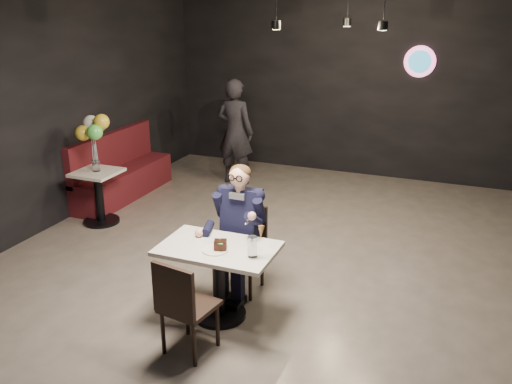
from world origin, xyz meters
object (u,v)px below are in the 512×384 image
at_px(balloon_vase, 96,166).
at_px(passerby, 235,132).
at_px(main_table, 219,282).
at_px(chair_near, 189,304).
at_px(chair_far, 241,251).
at_px(sundae_glass, 252,247).
at_px(side_table, 99,198).
at_px(seated_man, 241,228).
at_px(booth_bench, 123,166).

relative_size(balloon_vase, passerby, 0.09).
xyz_separation_m(main_table, chair_near, (0.00, -0.59, 0.09)).
bearing_deg(chair_far, chair_near, -90.00).
distance_m(sundae_glass, side_table, 3.38).
xyz_separation_m(chair_far, balloon_vase, (-2.55, 0.98, 0.37)).
bearing_deg(passerby, balloon_vase, 69.85).
bearing_deg(sundae_glass, balloon_vase, 151.29).
distance_m(seated_man, passerby, 3.62).
height_order(seated_man, sundae_glass, seated_man).
distance_m(chair_far, sundae_glass, 0.83).
height_order(chair_far, seated_man, seated_man).
height_order(chair_far, chair_near, same).
bearing_deg(chair_near, chair_far, 99.35).
height_order(chair_far, booth_bench, booth_bench).
xyz_separation_m(sundae_glass, side_table, (-2.93, 1.61, -0.49)).
height_order(chair_far, balloon_vase, chair_far).
xyz_separation_m(chair_near, side_table, (-2.55, 2.12, -0.10)).
relative_size(main_table, seated_man, 0.76).
bearing_deg(booth_bench, passerby, 44.04).
relative_size(seated_man, booth_bench, 0.71).
relative_size(main_table, sundae_glass, 5.58).
relative_size(chair_far, passerby, 0.52).
height_order(seated_man, booth_bench, seated_man).
bearing_deg(side_table, passerby, 65.63).
bearing_deg(sundae_glass, main_table, 169.18).
relative_size(booth_bench, side_table, 2.85).
bearing_deg(balloon_vase, booth_bench, 106.70).
height_order(booth_bench, balloon_vase, booth_bench).
bearing_deg(sundae_glass, chair_near, -126.52).
height_order(seated_man, balloon_vase, seated_man).
bearing_deg(passerby, chair_far, 119.00).
height_order(seated_man, side_table, seated_man).
xyz_separation_m(main_table, side_table, (-2.55, 1.53, -0.02)).
xyz_separation_m(seated_man, sundae_glass, (0.38, -0.62, 0.13)).
relative_size(main_table, side_table, 1.55).
height_order(chair_near, seated_man, seated_man).
bearing_deg(sundae_glass, passerby, 115.89).
bearing_deg(side_table, booth_bench, 106.70).
xyz_separation_m(chair_far, seated_man, (0.00, 0.00, 0.26)).
relative_size(seated_man, balloon_vase, 9.28).
xyz_separation_m(sundae_glass, booth_bench, (-3.23, 2.61, -0.34)).
distance_m(main_table, balloon_vase, 3.01).
xyz_separation_m(main_table, seated_man, (0.00, 0.55, 0.34)).
relative_size(booth_bench, passerby, 1.16).
bearing_deg(passerby, main_table, 115.79).
relative_size(main_table, chair_far, 1.20).
relative_size(chair_far, side_table, 1.29).
bearing_deg(chair_far, seated_man, 90.00).
distance_m(main_table, seated_man, 0.65).
bearing_deg(passerby, side_table, 69.85).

